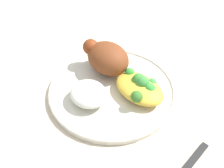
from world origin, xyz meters
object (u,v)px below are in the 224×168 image
(roasted_chicken, at_px, (107,57))
(rice_pile, at_px, (88,94))
(plate, at_px, (112,89))
(mac_cheese_with_broccoli, at_px, (140,87))
(fork, at_px, (178,152))

(roasted_chicken, relative_size, rice_pile, 1.43)
(roasted_chicken, bearing_deg, plate, 148.47)
(plate, bearing_deg, mac_cheese_with_broccoli, -149.47)
(plate, relative_size, roasted_chicken, 2.40)
(mac_cheese_with_broccoli, bearing_deg, rice_pile, 56.94)
(roasted_chicken, distance_m, mac_cheese_with_broccoli, 0.11)
(mac_cheese_with_broccoli, height_order, fork, mac_cheese_with_broccoli)
(roasted_chicken, relative_size, fork, 0.82)
(mac_cheese_with_broccoli, xyz_separation_m, fork, (-0.14, 0.05, -0.03))
(roasted_chicken, distance_m, rice_pile, 0.11)
(plate, height_order, fork, plate)
(rice_pile, bearing_deg, mac_cheese_with_broccoli, -123.06)
(mac_cheese_with_broccoli, bearing_deg, fork, 161.51)
(plate, xyz_separation_m, roasted_chicken, (0.05, -0.03, 0.04))
(roasted_chicken, xyz_separation_m, rice_pile, (-0.05, 0.09, -0.02))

